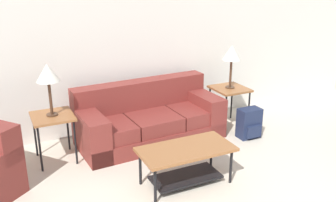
{
  "coord_description": "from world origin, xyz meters",
  "views": [
    {
      "loc": [
        -1.99,
        -0.74,
        2.32
      ],
      "look_at": [
        -0.1,
        3.18,
        0.8
      ],
      "focal_mm": 40.0,
      "sensor_mm": 36.0,
      "label": 1
    }
  ],
  "objects_px": {
    "table_lamp_left": "(48,74)",
    "backpack": "(249,123)",
    "coffee_table": "(186,157)",
    "side_table_right": "(230,92)",
    "side_table_left": "(53,120)",
    "table_lamp_right": "(232,54)",
    "couch": "(149,120)"
  },
  "relations": [
    {
      "from": "coffee_table",
      "to": "table_lamp_right",
      "type": "relative_size",
      "value": 1.62
    },
    {
      "from": "table_lamp_left",
      "to": "table_lamp_right",
      "type": "distance_m",
      "value": 2.66
    },
    {
      "from": "side_table_right",
      "to": "side_table_left",
      "type": "bearing_deg",
      "value": 180.0
    },
    {
      "from": "coffee_table",
      "to": "side_table_right",
      "type": "bearing_deg",
      "value": 40.8
    },
    {
      "from": "side_table_left",
      "to": "side_table_right",
      "type": "bearing_deg",
      "value": 0.0
    },
    {
      "from": "couch",
      "to": "side_table_right",
      "type": "height_order",
      "value": "couch"
    },
    {
      "from": "table_lamp_right",
      "to": "side_table_left",
      "type": "bearing_deg",
      "value": -180.0
    },
    {
      "from": "side_table_left",
      "to": "backpack",
      "type": "bearing_deg",
      "value": -10.89
    },
    {
      "from": "side_table_right",
      "to": "table_lamp_right",
      "type": "bearing_deg",
      "value": 90.0
    },
    {
      "from": "couch",
      "to": "table_lamp_right",
      "type": "relative_size",
      "value": 3.15
    },
    {
      "from": "coffee_table",
      "to": "side_table_right",
      "type": "relative_size",
      "value": 1.73
    },
    {
      "from": "table_lamp_left",
      "to": "table_lamp_right",
      "type": "bearing_deg",
      "value": 0.0
    },
    {
      "from": "table_lamp_left",
      "to": "backpack",
      "type": "distance_m",
      "value": 2.88
    },
    {
      "from": "coffee_table",
      "to": "table_lamp_right",
      "type": "height_order",
      "value": "table_lamp_right"
    },
    {
      "from": "side_table_right",
      "to": "backpack",
      "type": "height_order",
      "value": "side_table_right"
    },
    {
      "from": "coffee_table",
      "to": "table_lamp_left",
      "type": "distance_m",
      "value": 1.92
    },
    {
      "from": "side_table_left",
      "to": "couch",
      "type": "bearing_deg",
      "value": 2.33
    },
    {
      "from": "side_table_right",
      "to": "table_lamp_left",
      "type": "bearing_deg",
      "value": 180.0
    },
    {
      "from": "coffee_table",
      "to": "couch",
      "type": "bearing_deg",
      "value": 85.82
    },
    {
      "from": "coffee_table",
      "to": "side_table_left",
      "type": "relative_size",
      "value": 1.73
    },
    {
      "from": "backpack",
      "to": "coffee_table",
      "type": "bearing_deg",
      "value": -153.5
    },
    {
      "from": "table_lamp_left",
      "to": "backpack",
      "type": "relative_size",
      "value": 1.5
    },
    {
      "from": "backpack",
      "to": "table_lamp_left",
      "type": "bearing_deg",
      "value": 169.11
    },
    {
      "from": "side_table_left",
      "to": "backpack",
      "type": "height_order",
      "value": "side_table_left"
    },
    {
      "from": "couch",
      "to": "backpack",
      "type": "xyz_separation_m",
      "value": [
        1.34,
        -0.57,
        -0.08
      ]
    },
    {
      "from": "side_table_right",
      "to": "table_lamp_right",
      "type": "distance_m",
      "value": 0.6
    },
    {
      "from": "coffee_table",
      "to": "side_table_left",
      "type": "xyz_separation_m",
      "value": [
        -1.23,
        1.23,
        0.22
      ]
    },
    {
      "from": "coffee_table",
      "to": "table_lamp_right",
      "type": "bearing_deg",
      "value": 40.8
    },
    {
      "from": "couch",
      "to": "table_lamp_left",
      "type": "xyz_separation_m",
      "value": [
        -1.33,
        -0.05,
        0.85
      ]
    },
    {
      "from": "table_lamp_right",
      "to": "couch",
      "type": "bearing_deg",
      "value": 177.68
    },
    {
      "from": "coffee_table",
      "to": "backpack",
      "type": "height_order",
      "value": "coffee_table"
    },
    {
      "from": "coffee_table",
      "to": "table_lamp_right",
      "type": "distance_m",
      "value": 2.05
    }
  ]
}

